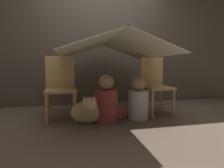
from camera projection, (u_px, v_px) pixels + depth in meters
ground_plane at (115, 121)px, 2.46m from camera, size 8.80×8.80×0.00m
wall_back at (101, 44)px, 3.62m from camera, size 7.00×0.05×2.50m
chair_left at (61, 85)px, 2.55m from camera, size 0.45×0.45×0.93m
chair_right at (155, 83)px, 2.87m from camera, size 0.45×0.45×0.93m
sheet_canopy at (112, 47)px, 2.58m from camera, size 1.50×1.57×0.27m
person_front at (106, 102)px, 2.45m from camera, size 0.33×0.33×0.66m
person_second at (138, 101)px, 2.56m from camera, size 0.30×0.30×0.63m
dog at (88, 110)px, 2.33m from camera, size 0.47×0.42×0.41m
floor_cushion at (113, 112)px, 2.78m from camera, size 0.45×0.36×0.10m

